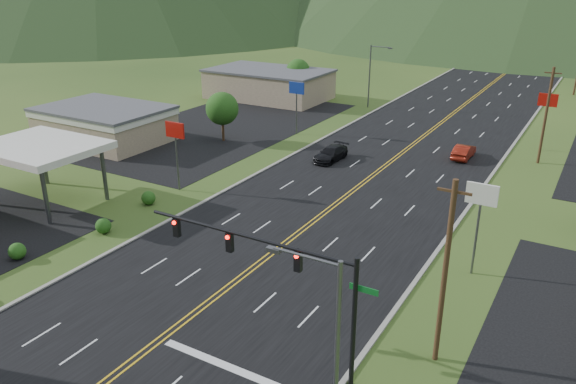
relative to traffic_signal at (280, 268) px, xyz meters
The scene contains 16 objects.
traffic_signal is the anchor object (origin of this frame).
streetlight_east 6.17m from the traffic_signal, 40.39° to the right, with size 3.28×0.25×9.00m.
streetlight_west 58.88m from the traffic_signal, 107.97° to the left, with size 3.28×0.25×9.00m.
gas_canopy 29.59m from the traffic_signal, 164.30° to the left, with size 10.00×8.00×5.30m.
building_west_mid 45.46m from the traffic_signal, 148.05° to the left, with size 14.40×10.40×4.10m.
building_west_far 64.15m from the traffic_signal, 122.56° to the left, with size 18.40×11.40×4.50m.
pole_sign_west_a 26.00m from the traffic_signal, 142.00° to the left, with size 2.00×0.18×6.40m.
pole_sign_west_b 43.17m from the traffic_signal, 118.32° to the left, with size 2.00×0.18×6.40m.
pole_sign_east_a 15.45m from the traffic_signal, 65.05° to the left, with size 2.00×0.18×6.40m.
pole_sign_east_b 46.47m from the traffic_signal, 81.94° to the left, with size 2.00×0.18×6.40m.
tree_west_a 40.80m from the traffic_signal, 130.50° to the left, with size 3.84×3.84×5.82m.
tree_west_b 66.01m from the traffic_signal, 118.49° to the left, with size 3.84×3.84×5.82m.
utility_pole_a 8.08m from the traffic_signal, 29.72° to the left, with size 1.60×0.28×10.00m.
utility_pole_b 41.60m from the traffic_signal, 80.29° to the left, with size 1.60×0.28×10.00m.
car_dark_mid 33.36m from the traffic_signal, 111.61° to the left, with size 2.04×5.03×1.46m, color black.
car_red_far 38.82m from the traffic_signal, 90.25° to the left, with size 1.60×4.58×1.51m, color maroon.
Camera 1 is at (18.95, -6.62, 18.90)m, focal length 35.00 mm.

